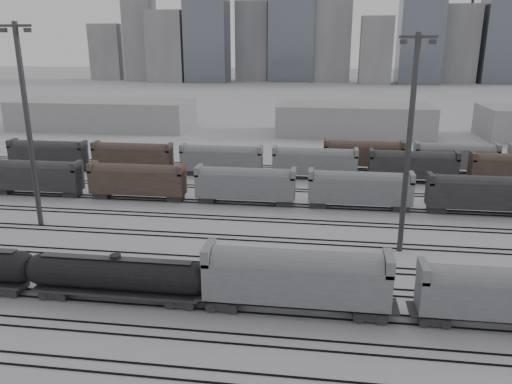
# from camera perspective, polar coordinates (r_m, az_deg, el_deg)

# --- Properties ---
(ground) EXTENTS (900.00, 900.00, 0.00)m
(ground) POSITION_cam_1_polar(r_m,az_deg,el_deg) (46.06, 3.71, -14.15)
(ground) COLOR silver
(ground) RESTS_ON ground
(tracks) EXTENTS (220.00, 71.50, 0.16)m
(tracks) POSITION_cam_1_polar(r_m,az_deg,el_deg) (61.68, 4.96, -5.76)
(tracks) COLOR black
(tracks) RESTS_ON ground
(tank_car_b) EXTENTS (18.12, 3.02, 4.48)m
(tank_car_b) POSITION_cam_1_polar(r_m,az_deg,el_deg) (49.34, -15.60, -9.15)
(tank_car_b) COLOR black
(tank_car_b) RESTS_ON ground
(hopper_car_a) EXTENTS (16.65, 3.31, 5.95)m
(hopper_car_a) POSITION_cam_1_polar(r_m,az_deg,el_deg) (45.15, 4.59, -9.53)
(hopper_car_a) COLOR black
(hopper_car_a) RESTS_ON ground
(hopper_car_b) EXTENTS (15.07, 2.99, 5.39)m
(hopper_car_b) POSITION_cam_1_polar(r_m,az_deg,el_deg) (48.01, 27.00, -10.23)
(hopper_car_b) COLOR black
(hopper_car_b) RESTS_ON ground
(light_mast_b) EXTENTS (4.17, 0.67, 26.07)m
(light_mast_b) POSITION_cam_1_polar(r_m,az_deg,el_deg) (70.19, -24.64, 7.21)
(light_mast_b) COLOR #363638
(light_mast_b) RESTS_ON ground
(light_mast_c) EXTENTS (3.95, 0.63, 24.66)m
(light_mast_c) POSITION_cam_1_polar(r_m,az_deg,el_deg) (58.00, 17.09, 5.53)
(light_mast_c) COLOR #363638
(light_mast_c) RESTS_ON ground
(bg_string_near) EXTENTS (151.00, 3.00, 5.60)m
(bg_string_near) POSITION_cam_1_polar(r_m,az_deg,el_deg) (74.62, 11.77, 0.18)
(bg_string_near) COLOR gray
(bg_string_near) RESTS_ON ground
(bg_string_mid) EXTENTS (151.00, 3.00, 5.60)m
(bg_string_mid) POSITION_cam_1_polar(r_m,az_deg,el_deg) (91.21, 17.46, 2.76)
(bg_string_mid) COLOR black
(bg_string_mid) RESTS_ON ground
(bg_string_far) EXTENTS (66.00, 3.00, 5.60)m
(bg_string_far) POSITION_cam_1_polar(r_m,az_deg,el_deg) (103.09, 26.41, 3.33)
(bg_string_far) COLOR brown
(bg_string_far) RESTS_ON ground
(warehouse_left) EXTENTS (50.00, 18.00, 8.00)m
(warehouse_left) POSITION_cam_1_polar(r_m,az_deg,el_deg) (149.60, -17.07, 8.48)
(warehouse_left) COLOR #9B9B9E
(warehouse_left) RESTS_ON ground
(warehouse_mid) EXTENTS (40.00, 18.00, 8.00)m
(warehouse_mid) POSITION_cam_1_polar(r_m,az_deg,el_deg) (136.08, 11.09, 8.14)
(warehouse_mid) COLOR #9B9B9E
(warehouse_mid) RESTS_ON ground
(skyline) EXTENTS (316.00, 22.40, 95.00)m
(skyline) POSITION_cam_1_polar(r_m,az_deg,el_deg) (319.75, 9.93, 18.50)
(skyline) COLOR #9A9A9D
(skyline) RESTS_ON ground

